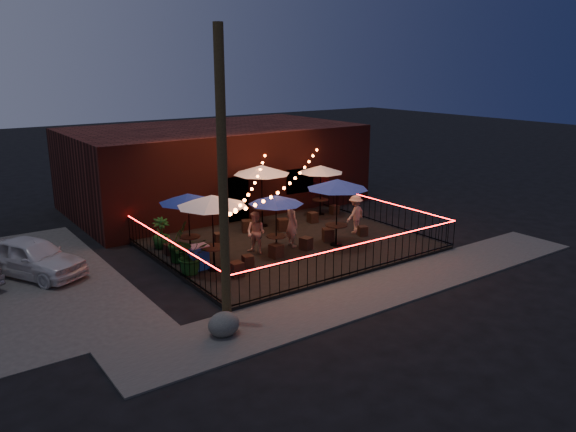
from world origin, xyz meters
name	(u,v)px	position (x,y,z in m)	size (l,w,h in m)	color
ground	(321,261)	(0.00, 0.00, 0.00)	(110.00, 110.00, 0.00)	black
patio	(289,245)	(0.00, 2.00, 0.07)	(10.00, 8.00, 0.15)	black
sidewalk	(383,288)	(0.00, -3.25, 0.03)	(18.00, 2.50, 0.05)	#3E3C39
brick_building	(214,166)	(1.00, 9.99, 2.00)	(14.00, 8.00, 4.00)	#36120E
utility_pole	(223,184)	(-5.40, -2.60, 4.00)	(0.26, 0.26, 8.00)	#372B16
fence_front	(358,259)	(0.00, -2.00, 0.66)	(10.00, 0.04, 1.04)	black
fence_left	(171,255)	(-5.00, 2.00, 0.66)	(0.04, 8.00, 1.04)	black
fence_right	(381,212)	(5.00, 2.00, 0.66)	(0.04, 8.00, 1.04)	black
festoon_lights	(272,190)	(-1.01, 1.70, 2.52)	(10.02, 8.72, 1.32)	#FF591C
cafe_table_0	(212,202)	(-3.80, 1.13, 2.56)	(2.58, 2.58, 2.64)	black
cafe_table_1	(188,199)	(-3.80, 2.98, 2.29)	(2.41, 2.41, 2.35)	black
cafe_table_2	(276,200)	(-1.11, 1.27, 2.20)	(2.37, 2.37, 2.25)	black
cafe_table_3	(262,170)	(0.50, 4.72, 2.62)	(3.24, 3.24, 2.70)	black
cafe_table_4	(337,185)	(1.40, 0.79, 2.55)	(2.75, 2.75, 2.63)	black
cafe_table_5	(321,170)	(3.80, 4.80, 2.29)	(2.79, 2.79, 2.34)	black
bistro_chair_0	(236,269)	(-3.50, 0.14, 0.39)	(0.41, 0.41, 0.49)	black
bistro_chair_1	(248,261)	(-2.72, 0.67, 0.36)	(0.35, 0.35, 0.42)	black
bistro_chair_2	(169,249)	(-4.41, 3.53, 0.35)	(0.34, 0.34, 0.40)	black
bistro_chair_3	(219,238)	(-2.27, 3.59, 0.37)	(0.37, 0.37, 0.44)	black
bistro_chair_4	(276,251)	(-1.36, 0.92, 0.40)	(0.42, 0.42, 0.50)	black
bistro_chair_5	(306,243)	(0.11, 1.04, 0.39)	(0.40, 0.40, 0.47)	black
bistro_chair_6	(247,226)	(-0.52, 4.32, 0.40)	(0.43, 0.43, 0.51)	black
bistro_chair_7	(283,225)	(0.82, 3.62, 0.40)	(0.43, 0.43, 0.51)	black
bistro_chair_8	(328,235)	(1.48, 1.37, 0.40)	(0.42, 0.42, 0.50)	black
bistro_chair_9	(363,231)	(3.08, 1.09, 0.35)	(0.34, 0.34, 0.41)	black
bistro_chair_10	(313,217)	(2.64, 3.89, 0.38)	(0.39, 0.39, 0.46)	black
bistro_chair_11	(334,210)	(4.36, 4.44, 0.36)	(0.36, 0.36, 0.42)	black
patron_a	(292,224)	(-0.08, 1.71, 1.05)	(0.66, 0.43, 1.80)	tan
patron_b	(256,233)	(-1.68, 1.77, 0.94)	(0.77, 0.60, 1.59)	#DBAE98
patron_c	(355,214)	(3.17, 1.64, 0.95)	(1.03, 0.59, 1.60)	beige
potted_shrub_a	(191,255)	(-4.60, 1.26, 0.79)	(1.15, 1.00, 1.28)	#0E370E
potted_shrub_b	(179,241)	(-4.42, 2.60, 0.90)	(0.83, 0.67, 1.51)	#0E3A0C
potted_shrub_c	(161,233)	(-4.34, 4.39, 0.75)	(0.67, 0.67, 1.19)	#123D0E
cooler	(199,257)	(-4.22, 1.46, 0.59)	(0.66, 0.48, 0.87)	blue
boulder	(224,324)	(-5.80, -3.14, 0.34)	(0.88, 0.75, 0.69)	#494A44
car_white	(33,257)	(-8.92, 4.52, 0.67)	(1.59, 3.94, 1.34)	white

